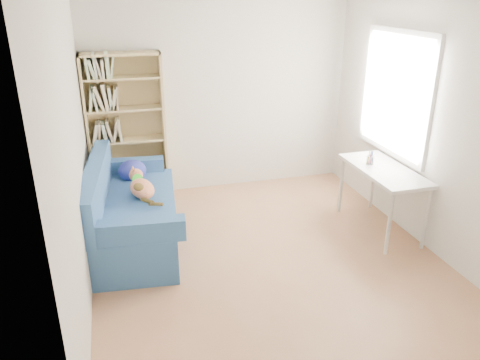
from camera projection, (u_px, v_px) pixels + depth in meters
name	position (u px, v px, depth m)	size (l,w,h in m)	color
ground	(265.00, 256.00, 4.92)	(4.00, 4.00, 0.00)	#946343
room_shell	(278.00, 101.00, 4.36)	(3.54, 4.04, 2.62)	silver
sofa	(130.00, 212.00, 5.10)	(1.06, 1.94, 0.92)	navy
bookshelf	(127.00, 136.00, 5.92)	(0.96, 0.30, 1.91)	tan
desk	(384.00, 175.00, 5.24)	(0.54, 1.18, 0.75)	white
pen_cup	(370.00, 159.00, 5.32)	(0.09, 0.09, 0.16)	white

